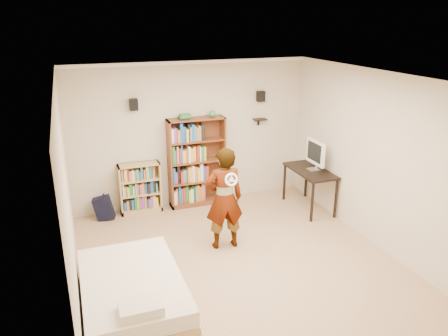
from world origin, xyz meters
The scene contains 14 objects.
ground centered at (0.00, 0.00, 0.00)m, with size 4.50×5.00×0.01m, color tan.
room_shell centered at (0.00, 0.00, 1.76)m, with size 4.52×5.02×2.71m.
crown_molding centered at (0.00, 0.00, 2.67)m, with size 4.50×5.00×0.06m.
speaker_left centered at (-1.05, 2.40, 2.00)m, with size 0.14×0.12×0.20m, color black.
speaker_right centered at (1.35, 2.40, 2.00)m, with size 0.14×0.12×0.20m, color black.
wall_shelf centered at (1.35, 2.41, 1.55)m, with size 0.25×0.16×0.03m, color black.
tall_bookshelf centered at (0.04, 2.34, 0.84)m, with size 1.07×0.31×1.69m, color brown, non-canonical shape.
low_bookshelf centered at (-1.04, 2.36, 0.47)m, with size 0.75×0.28×0.93m, color tan, non-canonical shape.
computer_desk centered at (1.95, 1.44, 0.38)m, with size 0.56×1.13×0.77m, color black, non-canonical shape.
imac centered at (2.00, 1.42, 1.05)m, with size 0.11×0.56×0.56m, color white, non-canonical shape.
daybed centered at (-1.63, -0.46, 0.27)m, with size 1.20×1.85×0.55m, color silver, non-canonical shape.
person centered at (-0.04, 0.62, 0.81)m, with size 0.59×0.39×1.62m, color black.
wii_wheel centered at (-0.04, 0.32, 1.23)m, with size 0.20×0.20×0.03m, color white.
navy_bag centered at (-1.72, 2.24, 0.23)m, with size 0.33×0.22×0.45m, color black, non-canonical shape.
Camera 1 is at (-2.12, -5.13, 3.45)m, focal length 35.00 mm.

